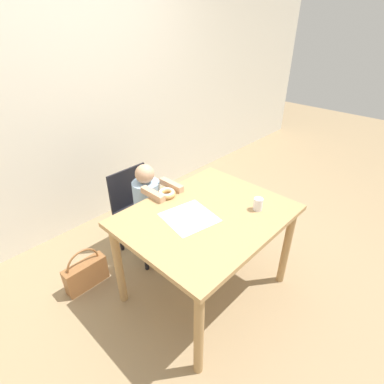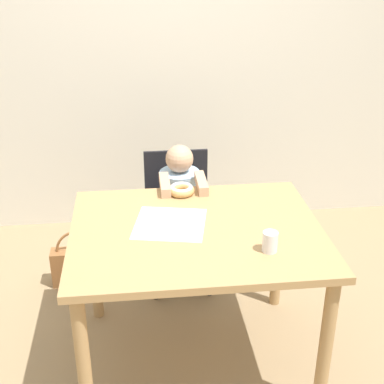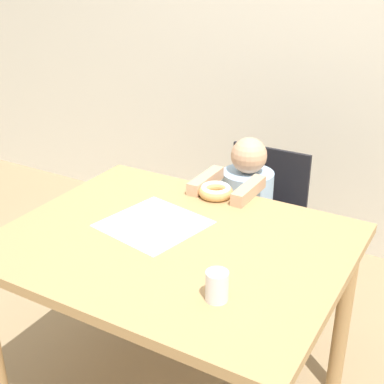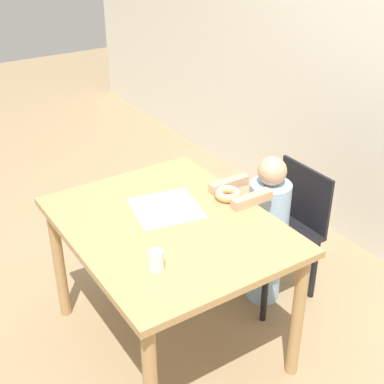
# 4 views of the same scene
# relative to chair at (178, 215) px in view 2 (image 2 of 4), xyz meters

# --- Properties ---
(ground_plane) EXTENTS (12.00, 12.00, 0.00)m
(ground_plane) POSITION_rel_chair_xyz_m (0.02, -0.76, -0.42)
(ground_plane) COLOR #997F5B
(wall_back) EXTENTS (8.00, 0.05, 2.50)m
(wall_back) POSITION_rel_chair_xyz_m (0.02, 0.80, 0.83)
(wall_back) COLOR silver
(wall_back) RESTS_ON ground_plane
(dining_table) EXTENTS (1.14, 0.91, 0.75)m
(dining_table) POSITION_rel_chair_xyz_m (0.02, -0.76, 0.23)
(dining_table) COLOR tan
(dining_table) RESTS_ON ground_plane
(chair) EXTENTS (0.39, 0.44, 0.79)m
(chair) POSITION_rel_chair_xyz_m (0.00, 0.00, 0.00)
(chair) COLOR black
(chair) RESTS_ON ground_plane
(child_figure) EXTENTS (0.24, 0.44, 0.91)m
(child_figure) POSITION_rel_chair_xyz_m (0.00, -0.12, 0.04)
(child_figure) COLOR #99BCE0
(child_figure) RESTS_ON ground_plane
(donut) EXTENTS (0.14, 0.14, 0.05)m
(donut) POSITION_rel_chair_xyz_m (-0.02, -0.39, 0.36)
(donut) COLOR tan
(donut) RESTS_ON dining_table
(napkin) EXTENTS (0.38, 0.38, 0.00)m
(napkin) POSITION_rel_chair_xyz_m (-0.10, -0.70, 0.33)
(napkin) COLOR white
(napkin) RESTS_ON dining_table
(handbag) EXTENTS (0.34, 0.11, 0.37)m
(handbag) POSITION_rel_chair_xyz_m (-0.61, -0.03, -0.29)
(handbag) COLOR brown
(handbag) RESTS_ON ground_plane
(cup) EXTENTS (0.06, 0.06, 0.09)m
(cup) POSITION_rel_chair_xyz_m (0.30, -0.99, 0.38)
(cup) COLOR white
(cup) RESTS_ON dining_table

